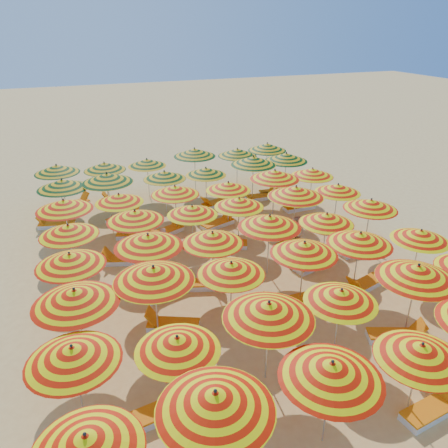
% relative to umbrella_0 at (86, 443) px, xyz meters
% --- Properties ---
extents(ground, '(120.00, 120.00, 0.00)m').
position_rel_umbrella_0_xyz_m(ground, '(6.29, 8.55, -2.06)').
color(ground, '#E5B766').
rests_on(ground, ground).
extents(umbrella_0, '(2.70, 2.70, 2.34)m').
position_rel_umbrella_0_xyz_m(umbrella_0, '(0.00, 0.00, 0.00)').
color(umbrella_0, silver).
rests_on(umbrella_0, ground).
extents(umbrella_1, '(3.21, 3.21, 2.64)m').
position_rel_umbrella_0_xyz_m(umbrella_1, '(2.52, -0.17, 0.26)').
color(umbrella_1, silver).
rests_on(umbrella_1, ground).
extents(umbrella_2, '(2.92, 2.92, 2.52)m').
position_rel_umbrella_0_xyz_m(umbrella_2, '(5.25, -0.21, 0.15)').
color(umbrella_2, silver).
rests_on(umbrella_2, ground).
extents(umbrella_3, '(2.40, 2.40, 2.34)m').
position_rel_umbrella_0_xyz_m(umbrella_3, '(7.71, -0.32, -0.01)').
color(umbrella_3, silver).
rests_on(umbrella_3, ground).
extents(umbrella_6, '(2.64, 2.64, 2.42)m').
position_rel_umbrella_0_xyz_m(umbrella_6, '(-0.07, 2.52, 0.07)').
color(umbrella_6, silver).
rests_on(umbrella_6, ground).
extents(umbrella_7, '(2.19, 2.19, 2.29)m').
position_rel_umbrella_0_xyz_m(umbrella_7, '(2.36, 2.11, -0.04)').
color(umbrella_7, silver).
rests_on(umbrella_7, ground).
extents(umbrella_8, '(2.71, 2.71, 2.64)m').
position_rel_umbrella_0_xyz_m(umbrella_8, '(4.87, 2.16, 0.26)').
color(umbrella_8, silver).
rests_on(umbrella_8, ground).
extents(umbrella_9, '(2.17, 2.17, 2.29)m').
position_rel_umbrella_0_xyz_m(umbrella_9, '(7.33, 2.39, -0.05)').
color(umbrella_9, silver).
rests_on(umbrella_9, ground).
extents(umbrella_10, '(2.57, 2.57, 2.61)m').
position_rel_umbrella_0_xyz_m(umbrella_10, '(9.98, 2.28, 0.23)').
color(umbrella_10, silver).
rests_on(umbrella_10, ground).
extents(umbrella_12, '(2.97, 2.97, 2.59)m').
position_rel_umbrella_0_xyz_m(umbrella_12, '(0.16, 4.73, 0.21)').
color(umbrella_12, silver).
rests_on(umbrella_12, ground).
extents(umbrella_13, '(3.23, 3.23, 2.65)m').
position_rel_umbrella_0_xyz_m(umbrella_13, '(2.46, 5.04, 0.27)').
color(umbrella_13, silver).
rests_on(umbrella_13, ground).
extents(umbrella_14, '(2.82, 2.82, 2.35)m').
position_rel_umbrella_0_xyz_m(umbrella_14, '(4.92, 4.91, 0.00)').
color(umbrella_14, silver).
rests_on(umbrella_14, ground).
extents(umbrella_15, '(2.47, 2.47, 2.48)m').
position_rel_umbrella_0_xyz_m(umbrella_15, '(7.68, 5.06, 0.12)').
color(umbrella_15, silver).
rests_on(umbrella_15, ground).
extents(umbrella_16, '(3.09, 3.09, 2.48)m').
position_rel_umbrella_0_xyz_m(umbrella_16, '(9.91, 4.96, 0.12)').
color(umbrella_16, silver).
rests_on(umbrella_16, ground).
extents(umbrella_17, '(2.66, 2.66, 2.27)m').
position_rel_umbrella_0_xyz_m(umbrella_17, '(12.44, 4.67, -0.06)').
color(umbrella_17, silver).
rests_on(umbrella_17, ground).
extents(umbrella_18, '(2.96, 2.96, 2.43)m').
position_rel_umbrella_0_xyz_m(umbrella_18, '(0.16, 7.22, 0.08)').
color(umbrella_18, silver).
rests_on(umbrella_18, ground).
extents(umbrella_19, '(3.20, 3.20, 2.58)m').
position_rel_umbrella_0_xyz_m(umbrella_19, '(2.79, 7.37, 0.21)').
color(umbrella_19, silver).
rests_on(umbrella_19, ground).
extents(umbrella_20, '(2.41, 2.41, 2.40)m').
position_rel_umbrella_0_xyz_m(umbrella_20, '(5.07, 7.06, 0.05)').
color(umbrella_20, silver).
rests_on(umbrella_20, ground).
extents(umbrella_21, '(2.65, 2.65, 2.60)m').
position_rel_umbrella_0_xyz_m(umbrella_21, '(7.45, 7.25, 0.22)').
color(umbrella_21, silver).
rests_on(umbrella_21, ground).
extents(umbrella_22, '(2.32, 2.32, 2.34)m').
position_rel_umbrella_0_xyz_m(umbrella_22, '(9.95, 7.12, -0.00)').
color(umbrella_22, silver).
rests_on(umbrella_22, ground).
extents(umbrella_23, '(2.69, 2.69, 2.43)m').
position_rel_umbrella_0_xyz_m(umbrella_23, '(12.42, 7.54, 0.08)').
color(umbrella_23, silver).
rests_on(umbrella_23, ground).
extents(umbrella_24, '(2.67, 2.67, 2.37)m').
position_rel_umbrella_0_xyz_m(umbrella_24, '(0.25, 9.69, 0.02)').
color(umbrella_24, silver).
rests_on(umbrella_24, ground).
extents(umbrella_25, '(2.50, 2.50, 2.45)m').
position_rel_umbrella_0_xyz_m(umbrella_25, '(2.81, 9.95, 0.09)').
color(umbrella_25, silver).
rests_on(umbrella_25, ground).
extents(umbrella_26, '(2.38, 2.38, 2.27)m').
position_rel_umbrella_0_xyz_m(umbrella_26, '(5.22, 10.00, -0.06)').
color(umbrella_26, silver).
rests_on(umbrella_26, ground).
extents(umbrella_27, '(2.68, 2.68, 2.31)m').
position_rel_umbrella_0_xyz_m(umbrella_27, '(7.36, 10.01, -0.03)').
color(umbrella_27, silver).
rests_on(umbrella_27, ground).
extents(umbrella_28, '(3.18, 3.18, 2.66)m').
position_rel_umbrella_0_xyz_m(umbrella_28, '(9.92, 9.56, 0.28)').
color(umbrella_28, silver).
rests_on(umbrella_28, ground).
extents(umbrella_29, '(2.24, 2.24, 2.31)m').
position_rel_umbrella_0_xyz_m(umbrella_29, '(12.42, 9.94, -0.03)').
color(umbrella_29, silver).
rests_on(umbrella_29, ground).
extents(umbrella_30, '(2.79, 2.79, 2.51)m').
position_rel_umbrella_0_xyz_m(umbrella_30, '(0.22, 12.04, 0.14)').
color(umbrella_30, silver).
rests_on(umbrella_30, ground).
extents(umbrella_31, '(2.79, 2.79, 2.30)m').
position_rel_umbrella_0_xyz_m(umbrella_31, '(2.55, 12.43, -0.04)').
color(umbrella_31, silver).
rests_on(umbrella_31, ground).
extents(umbrella_32, '(2.36, 2.36, 2.39)m').
position_rel_umbrella_0_xyz_m(umbrella_32, '(5.11, 12.31, 0.04)').
color(umbrella_32, silver).
rests_on(umbrella_32, ground).
extents(umbrella_33, '(2.40, 2.40, 2.32)m').
position_rel_umbrella_0_xyz_m(umbrella_33, '(7.68, 12.08, -0.02)').
color(umbrella_33, silver).
rests_on(umbrella_33, ground).
extents(umbrella_34, '(2.85, 2.85, 2.62)m').
position_rel_umbrella_0_xyz_m(umbrella_34, '(10.18, 12.12, 0.25)').
color(umbrella_34, silver).
rests_on(umbrella_34, ground).
extents(umbrella_35, '(2.86, 2.86, 2.35)m').
position_rel_umbrella_0_xyz_m(umbrella_35, '(12.52, 12.38, 0.01)').
color(umbrella_35, silver).
rests_on(umbrella_35, ground).
extents(umbrella_36, '(2.39, 2.39, 2.53)m').
position_rel_umbrella_0_xyz_m(umbrella_36, '(0.28, 14.74, 0.16)').
color(umbrella_36, silver).
rests_on(umbrella_36, ground).
extents(umbrella_37, '(3.03, 3.03, 2.64)m').
position_rel_umbrella_0_xyz_m(umbrella_37, '(2.34, 14.58, 0.26)').
color(umbrella_37, silver).
rests_on(umbrella_37, ground).
extents(umbrella_38, '(2.55, 2.55, 2.32)m').
position_rel_umbrella_0_xyz_m(umbrella_38, '(5.24, 14.81, -0.02)').
color(umbrella_38, silver).
rests_on(umbrella_38, ground).
extents(umbrella_39, '(2.67, 2.67, 2.29)m').
position_rel_umbrella_0_xyz_m(umbrella_39, '(7.44, 14.68, -0.05)').
color(umbrella_39, silver).
rests_on(umbrella_39, ground).
extents(umbrella_40, '(3.02, 3.02, 2.65)m').
position_rel_umbrella_0_xyz_m(umbrella_40, '(10.15, 14.60, 0.27)').
color(umbrella_40, silver).
rests_on(umbrella_40, ground).
extents(umbrella_41, '(3.00, 3.00, 2.57)m').
position_rel_umbrella_0_xyz_m(umbrella_41, '(12.29, 14.79, 0.20)').
color(umbrella_41, silver).
rests_on(umbrella_41, ground).
extents(umbrella_42, '(2.97, 2.97, 2.47)m').
position_rel_umbrella_0_xyz_m(umbrella_42, '(0.12, 17.46, 0.11)').
color(umbrella_42, silver).
rests_on(umbrella_42, ground).
extents(umbrella_43, '(2.26, 2.26, 2.38)m').
position_rel_umbrella_0_xyz_m(umbrella_43, '(2.54, 17.24, 0.04)').
color(umbrella_43, silver).
rests_on(umbrella_43, ground).
extents(umbrella_44, '(2.80, 2.80, 2.27)m').
position_rel_umbrella_0_xyz_m(umbrella_44, '(4.89, 17.45, -0.06)').
color(umbrella_44, silver).
rests_on(umbrella_44, ground).
extents(umbrella_45, '(2.66, 2.66, 2.60)m').
position_rel_umbrella_0_xyz_m(umbrella_45, '(7.72, 17.47, 0.23)').
color(umbrella_45, silver).
rests_on(umbrella_45, ground).
extents(umbrella_46, '(2.44, 2.44, 2.45)m').
position_rel_umbrella_0_xyz_m(umbrella_46, '(10.23, 17.02, 0.10)').
color(umbrella_46, silver).
rests_on(umbrella_46, ground).
extents(umbrella_47, '(2.74, 2.74, 2.50)m').
position_rel_umbrella_0_xyz_m(umbrella_47, '(12.34, 17.31, 0.14)').
color(umbrella_47, silver).
rests_on(umbrella_47, ground).
extents(lounger_1, '(1.79, 0.77, 0.69)m').
position_rel_umbrella_0_xyz_m(lounger_1, '(8.31, -0.55, -1.91)').
color(lounger_1, white).
rests_on(lounger_1, ground).
extents(lounger_2, '(1.80, 0.81, 0.69)m').
position_rel_umbrella_0_xyz_m(lounger_2, '(1.86, 1.93, -1.91)').
color(lounger_2, white).
rests_on(lounger_2, ground).
extents(lounger_3, '(1.82, 1.19, 0.69)m').
position_rel_umbrella_0_xyz_m(lounger_3, '(9.47, 2.12, -1.91)').
color(lounger_3, white).
rests_on(lounger_3, ground).
extents(lounger_4, '(1.82, 1.25, 0.69)m').
position_rel_umbrella_0_xyz_m(lounger_4, '(2.96, 5.25, -1.91)').
color(lounger_4, white).
rests_on(lounger_4, ground).
extents(lounger_5, '(1.74, 0.59, 0.69)m').
position_rel_umbrella_0_xyz_m(lounger_5, '(7.08, 4.93, -1.91)').
color(lounger_5, white).
rests_on(lounger_5, ground).
extents(lounger_6, '(1.82, 1.02, 0.69)m').
position_rel_umbrella_0_xyz_m(lounger_6, '(10.41, 4.93, -1.91)').
color(lounger_6, white).
rests_on(lounger_6, ground).
extents(lounger_7, '(1.82, 0.97, 0.69)m').
position_rel_umbrella_0_xyz_m(lounger_7, '(3.30, 7.18, -1.91)').
color(lounger_7, white).
rests_on(lounger_7, ground).
extents(lounger_8, '(1.83, 1.08, 0.69)m').
position_rel_umbrella_0_xyz_m(lounger_8, '(4.56, 7.22, -1.91)').
color(lounger_8, white).
rests_on(lounger_8, ground).
extents(lounger_9, '(1.82, 0.99, 0.69)m').
position_rel_umbrella_0_xyz_m(lounger_9, '(9.44, 6.97, -1.91)').
color(lounger_9, white).
rests_on(lounger_9, ground).
extents(lounger_10, '(1.79, 0.79, 0.69)m').
position_rel_umbrella_0_xyz_m(lounger_10, '(11.91, 7.38, -1.91)').
color(lounger_10, white).
rests_on(lounger_10, ground).
extents(lounger_11, '(1.83, 1.10, 0.69)m').
position_rel_umbrella_0_xyz_m(lounger_11, '(2.22, 10.15, -1.91)').
color(lounger_11, white).
rests_on(lounger_11, ground).
extents(lounger_12, '(1.82, 1.20, 0.69)m').
position_rel_umbrella_0_xyz_m(lounger_12, '(6.77, 9.92, -1.91)').
color(lounger_12, white).
rests_on(lounger_12, ground).
extents(lounger_13, '(1.83, 1.10, 0.69)m').
position_rel_umbrella_0_xyz_m(lounger_13, '(3.15, 12.35, -1.91)').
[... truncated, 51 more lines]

